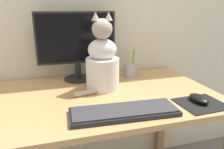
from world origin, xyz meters
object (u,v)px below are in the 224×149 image
object	(u,v)px
monitor	(77,43)
computer_mouse_right	(199,99)
keyboard	(124,111)
pen_cup	(130,70)
cat	(102,62)

from	to	relation	value
monitor	computer_mouse_right	world-z (taller)	monitor
monitor	keyboard	distance (m)	0.56
keyboard	computer_mouse_right	world-z (taller)	computer_mouse_right
computer_mouse_right	pen_cup	distance (m)	0.49
cat	pen_cup	distance (m)	0.29
monitor	pen_cup	world-z (taller)	monitor
monitor	keyboard	bearing A→B (deg)	-76.85
computer_mouse_right	monitor	bearing A→B (deg)	134.60
keyboard	pen_cup	size ratio (longest dim) A/B	2.61
monitor	cat	distance (m)	0.23
keyboard	pen_cup	world-z (taller)	pen_cup
cat	pen_cup	size ratio (longest dim) A/B	2.30
keyboard	monitor	bearing A→B (deg)	106.44
keyboard	pen_cup	distance (m)	0.52
keyboard	pen_cup	xyz separation A→B (m)	(0.21, 0.47, 0.03)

